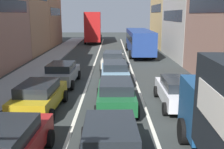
% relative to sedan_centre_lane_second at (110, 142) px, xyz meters
% --- Properties ---
extents(sidewalk_left, '(2.60, 64.00, 0.14)m').
position_rel_sedan_centre_lane_second_xyz_m(sidewalk_left, '(-6.65, 14.05, -0.73)').
color(sidewalk_left, '#979797').
rests_on(sidewalk_left, ground).
extents(lane_stripe_left, '(0.16, 60.00, 0.01)m').
position_rel_sedan_centre_lane_second_xyz_m(lane_stripe_left, '(-1.65, 14.05, -0.79)').
color(lane_stripe_left, silver).
rests_on(lane_stripe_left, ground).
extents(lane_stripe_right, '(0.16, 60.00, 0.01)m').
position_rel_sedan_centre_lane_second_xyz_m(lane_stripe_right, '(1.75, 14.05, -0.79)').
color(lane_stripe_right, silver).
rests_on(lane_stripe_right, ground).
extents(sedan_centre_lane_second, '(2.15, 4.34, 1.49)m').
position_rel_sedan_centre_lane_second_xyz_m(sedan_centre_lane_second, '(0.00, 0.00, 0.00)').
color(sedan_centre_lane_second, black).
rests_on(sedan_centre_lane_second, ground).
extents(wagon_left_lane_second, '(2.20, 4.37, 1.49)m').
position_rel_sedan_centre_lane_second_xyz_m(wagon_left_lane_second, '(-3.18, -0.25, 0.00)').
color(wagon_left_lane_second, '#A51E1E').
rests_on(wagon_left_lane_second, ground).
extents(hatchback_centre_lane_third, '(2.10, 4.32, 1.49)m').
position_rel_sedan_centre_lane_second_xyz_m(hatchback_centre_lane_third, '(0.25, 5.29, 0.00)').
color(hatchback_centre_lane_third, '#19592D').
rests_on(hatchback_centre_lane_third, ground).
extents(sedan_left_lane_third, '(2.21, 4.37, 1.49)m').
position_rel_sedan_centre_lane_second_xyz_m(sedan_left_lane_third, '(-3.51, 4.87, 0.00)').
color(sedan_left_lane_third, '#B29319').
rests_on(sedan_left_lane_third, ground).
extents(coupe_centre_lane_fourth, '(2.16, 4.35, 1.49)m').
position_rel_sedan_centre_lane_second_xyz_m(coupe_centre_lane_fourth, '(0.24, 10.60, 0.00)').
color(coupe_centre_lane_fourth, '#759EB7').
rests_on(coupe_centre_lane_fourth, ground).
extents(sedan_left_lane_fourth, '(2.16, 4.35, 1.49)m').
position_rel_sedan_centre_lane_second_xyz_m(sedan_left_lane_fourth, '(-3.37, 10.11, 0.00)').
color(sedan_left_lane_fourth, gray).
rests_on(sedan_left_lane_fourth, ground).
extents(sedan_centre_lane_fifth, '(2.27, 4.40, 1.49)m').
position_rel_sedan_centre_lane_second_xyz_m(sedan_centre_lane_fifth, '(0.15, 15.71, 0.00)').
color(sedan_centre_lane_fifth, beige).
rests_on(sedan_centre_lane_fifth, ground).
extents(sedan_right_lane_behind_truck, '(2.11, 4.33, 1.49)m').
position_rel_sedan_centre_lane_second_xyz_m(sedan_right_lane_behind_truck, '(3.52, 5.69, 0.00)').
color(sedan_right_lane_behind_truck, silver).
rests_on(sedan_right_lane_behind_truck, ground).
extents(bus_mid_queue_primary, '(2.83, 10.51, 2.90)m').
position_rel_sedan_centre_lane_second_xyz_m(bus_mid_queue_primary, '(3.29, 23.81, 0.96)').
color(bus_mid_queue_primary, navy).
rests_on(bus_mid_queue_primary, ground).
extents(bus_far_queue_secondary, '(3.08, 10.58, 5.06)m').
position_rel_sedan_centre_lane_second_xyz_m(bus_far_queue_secondary, '(-3.16, 38.62, 2.03)').
color(bus_far_queue_secondary, '#B21919').
rests_on(bus_far_queue_secondary, ground).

